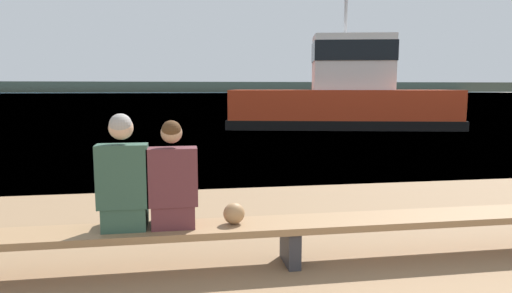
# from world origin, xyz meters

# --- Properties ---
(water_surface) EXTENTS (240.00, 240.00, 0.00)m
(water_surface) POSITION_xyz_m (0.00, 126.58, 0.00)
(water_surface) COLOR teal
(water_surface) RESTS_ON ground
(far_shoreline) EXTENTS (600.00, 12.00, 4.17)m
(far_shoreline) POSITION_xyz_m (0.00, 189.13, 2.08)
(far_shoreline) COLOR #424738
(far_shoreline) RESTS_ON ground
(bench_main) EXTENTS (8.24, 0.49, 0.42)m
(bench_main) POSITION_xyz_m (-0.33, 3.15, 0.35)
(bench_main) COLOR #8E6B47
(bench_main) RESTS_ON ground
(person_left) EXTENTS (0.45, 0.41, 1.06)m
(person_left) POSITION_xyz_m (-1.89, 3.16, 0.88)
(person_left) COLOR #2D4C3D
(person_left) RESTS_ON bench_main
(person_right) EXTENTS (0.45, 0.41, 1.00)m
(person_right) POSITION_xyz_m (-1.45, 3.16, 0.83)
(person_right) COLOR #56282D
(person_right) RESTS_ON bench_main
(shopping_bag) EXTENTS (0.20, 0.17, 0.20)m
(shopping_bag) POSITION_xyz_m (-0.88, 3.16, 0.52)
(shopping_bag) COLOR #9E754C
(shopping_bag) RESTS_ON bench_main
(tugboat_red) EXTENTS (10.18, 5.50, 7.23)m
(tugboat_red) POSITION_xyz_m (5.60, 17.95, 1.24)
(tugboat_red) COLOR red
(tugboat_red) RESTS_ON water_surface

